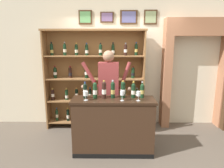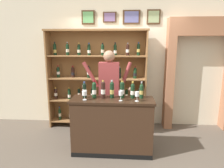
{
  "view_description": "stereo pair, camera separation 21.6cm",
  "coord_description": "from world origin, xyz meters",
  "px_view_note": "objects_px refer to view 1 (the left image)",
  "views": [
    {
      "loc": [
        -0.18,
        -3.32,
        1.96
      ],
      "look_at": [
        -0.22,
        0.32,
        1.18
      ],
      "focal_mm": 32.43,
      "sensor_mm": 36.0,
      "label": 1
    },
    {
      "loc": [
        0.04,
        -3.31,
        1.96
      ],
      "look_at": [
        -0.22,
        0.32,
        1.18
      ],
      "focal_mm": 32.43,
      "sensor_mm": 36.0,
      "label": 2
    }
  ],
  "objects_px": {
    "tasting_counter": "(113,126)",
    "shopkeeper": "(109,86)",
    "tasting_bottle_bianco": "(113,90)",
    "wine_glass_right": "(86,94)",
    "tasting_bottle_prosecco": "(142,90)",
    "wine_glass_spare": "(122,94)",
    "wine_glass_left": "(138,94)",
    "tasting_bottle_chianti": "(123,89)",
    "tasting_bottle_vin_santo": "(104,90)",
    "wine_shelf": "(95,77)",
    "tasting_bottle_super_tuscan": "(133,90)",
    "tasting_bottle_riserva": "(95,90)",
    "tasting_bottle_brunello": "(85,90)"
  },
  "relations": [
    {
      "from": "shopkeeper",
      "to": "tasting_bottle_chianti",
      "type": "xyz_separation_m",
      "value": [
        0.26,
        -0.43,
        0.03
      ]
    },
    {
      "from": "tasting_bottle_super_tuscan",
      "to": "wine_glass_spare",
      "type": "bearing_deg",
      "value": -137.75
    },
    {
      "from": "wine_glass_left",
      "to": "wine_glass_right",
      "type": "height_order",
      "value": "wine_glass_left"
    },
    {
      "from": "tasting_bottle_riserva",
      "to": "wine_glass_spare",
      "type": "relative_size",
      "value": 1.86
    },
    {
      "from": "tasting_bottle_riserva",
      "to": "tasting_bottle_prosecco",
      "type": "bearing_deg",
      "value": 2.39
    },
    {
      "from": "tasting_bottle_prosecco",
      "to": "wine_glass_spare",
      "type": "xyz_separation_m",
      "value": [
        -0.35,
        -0.18,
        -0.01
      ]
    },
    {
      "from": "tasting_counter",
      "to": "shopkeeper",
      "type": "relative_size",
      "value": 0.8
    },
    {
      "from": "wine_glass_right",
      "to": "tasting_bottle_bianco",
      "type": "bearing_deg",
      "value": 19.29
    },
    {
      "from": "tasting_bottle_vin_santo",
      "to": "wine_glass_left",
      "type": "distance_m",
      "value": 0.59
    },
    {
      "from": "tasting_bottle_prosecco",
      "to": "tasting_bottle_brunello",
      "type": "bearing_deg",
      "value": -178.3
    },
    {
      "from": "tasting_bottle_riserva",
      "to": "wine_glass_right",
      "type": "bearing_deg",
      "value": -137.05
    },
    {
      "from": "tasting_bottle_chianti",
      "to": "wine_glass_right",
      "type": "relative_size",
      "value": 1.95
    },
    {
      "from": "tasting_counter",
      "to": "shopkeeper",
      "type": "height_order",
      "value": "shopkeeper"
    },
    {
      "from": "tasting_counter",
      "to": "tasting_bottle_brunello",
      "type": "height_order",
      "value": "tasting_bottle_brunello"
    },
    {
      "from": "tasting_bottle_riserva",
      "to": "tasting_bottle_chianti",
      "type": "relative_size",
      "value": 1.04
    },
    {
      "from": "tasting_bottle_vin_santo",
      "to": "wine_glass_right",
      "type": "bearing_deg",
      "value": -157.09
    },
    {
      "from": "wine_glass_left",
      "to": "tasting_bottle_riserva",
      "type": "bearing_deg",
      "value": 168.35
    },
    {
      "from": "tasting_counter",
      "to": "tasting_bottle_bianco",
      "type": "height_order",
      "value": "tasting_bottle_bianco"
    },
    {
      "from": "wine_shelf",
      "to": "wine_glass_spare",
      "type": "xyz_separation_m",
      "value": [
        0.57,
        -1.22,
        -0.06
      ]
    },
    {
      "from": "wine_shelf",
      "to": "tasting_counter",
      "type": "bearing_deg",
      "value": -69.48
    },
    {
      "from": "tasting_bottle_brunello",
      "to": "wine_glass_right",
      "type": "relative_size",
      "value": 1.84
    },
    {
      "from": "tasting_counter",
      "to": "shopkeeper",
      "type": "distance_m",
      "value": 0.8
    },
    {
      "from": "tasting_counter",
      "to": "tasting_bottle_super_tuscan",
      "type": "relative_size",
      "value": 4.85
    },
    {
      "from": "tasting_bottle_bianco",
      "to": "tasting_bottle_prosecco",
      "type": "distance_m",
      "value": 0.51
    },
    {
      "from": "tasting_bottle_prosecco",
      "to": "wine_glass_right",
      "type": "relative_size",
      "value": 1.88
    },
    {
      "from": "tasting_bottle_prosecco",
      "to": "wine_glass_right",
      "type": "distance_m",
      "value": 0.97
    },
    {
      "from": "tasting_bottle_brunello",
      "to": "tasting_bottle_vin_santo",
      "type": "height_order",
      "value": "tasting_bottle_vin_santo"
    },
    {
      "from": "tasting_counter",
      "to": "tasting_bottle_bianco",
      "type": "bearing_deg",
      "value": 97.7
    },
    {
      "from": "tasting_bottle_bianco",
      "to": "tasting_bottle_chianti",
      "type": "relative_size",
      "value": 1.04
    },
    {
      "from": "tasting_bottle_chianti",
      "to": "wine_shelf",
      "type": "bearing_deg",
      "value": 119.37
    },
    {
      "from": "tasting_bottle_super_tuscan",
      "to": "tasting_bottle_bianco",
      "type": "bearing_deg",
      "value": -178.17
    },
    {
      "from": "tasting_bottle_vin_santo",
      "to": "wine_glass_left",
      "type": "relative_size",
      "value": 1.95
    },
    {
      "from": "tasting_counter",
      "to": "tasting_bottle_super_tuscan",
      "type": "bearing_deg",
      "value": 13.47
    },
    {
      "from": "shopkeeper",
      "to": "tasting_bottle_vin_santo",
      "type": "relative_size",
      "value": 5.63
    },
    {
      "from": "tasting_bottle_riserva",
      "to": "tasting_bottle_vin_santo",
      "type": "distance_m",
      "value": 0.16
    },
    {
      "from": "tasting_counter",
      "to": "wine_glass_left",
      "type": "relative_size",
      "value": 8.81
    },
    {
      "from": "tasting_counter",
      "to": "wine_glass_spare",
      "type": "bearing_deg",
      "value": -33.61
    },
    {
      "from": "tasting_bottle_super_tuscan",
      "to": "wine_glass_left",
      "type": "height_order",
      "value": "tasting_bottle_super_tuscan"
    },
    {
      "from": "tasting_bottle_brunello",
      "to": "wine_glass_spare",
      "type": "relative_size",
      "value": 1.7
    },
    {
      "from": "wine_shelf",
      "to": "tasting_bottle_brunello",
      "type": "xyz_separation_m",
      "value": [
        -0.07,
        -1.07,
        -0.04
      ]
    },
    {
      "from": "shopkeeper",
      "to": "tasting_bottle_vin_santo",
      "type": "xyz_separation_m",
      "value": [
        -0.06,
        -0.47,
        0.04
      ]
    },
    {
      "from": "tasting_bottle_vin_santo",
      "to": "tasting_bottle_super_tuscan",
      "type": "bearing_deg",
      "value": 4.77
    },
    {
      "from": "tasting_bottle_riserva",
      "to": "tasting_bottle_vin_santo",
      "type": "relative_size",
      "value": 0.99
    },
    {
      "from": "tasting_counter",
      "to": "wine_glass_right",
      "type": "distance_m",
      "value": 0.76
    },
    {
      "from": "tasting_bottle_prosecco",
      "to": "wine_glass_left",
      "type": "bearing_deg",
      "value": -114.51
    },
    {
      "from": "wine_glass_left",
      "to": "shopkeeper",
      "type": "bearing_deg",
      "value": 129.77
    },
    {
      "from": "tasting_bottle_bianco",
      "to": "wine_glass_right",
      "type": "relative_size",
      "value": 2.02
    },
    {
      "from": "wine_glass_right",
      "to": "tasting_bottle_vin_santo",
      "type": "bearing_deg",
      "value": 22.91
    },
    {
      "from": "wine_glass_left",
      "to": "wine_shelf",
      "type": "bearing_deg",
      "value": 124.29
    },
    {
      "from": "tasting_bottle_prosecco",
      "to": "wine_shelf",
      "type": "bearing_deg",
      "value": 131.46
    }
  ]
}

